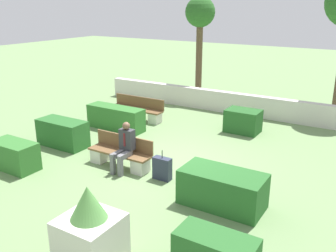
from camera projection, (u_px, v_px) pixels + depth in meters
ground_plane at (168, 164)px, 10.16m from camera, size 60.00×60.00×0.00m
perimeter_wall at (243, 104)px, 14.53m from camera, size 12.50×0.30×0.82m
bench_front at (120, 155)px, 9.95m from camera, size 1.83×0.48×0.82m
bench_left_side at (137, 111)px, 14.01m from camera, size 2.17×0.49×0.82m
person_seated_man at (124, 145)px, 9.58m from camera, size 0.38×0.63×1.29m
hedge_block_near_left at (14, 155)px, 9.79m from camera, size 1.31×0.67×0.74m
hedge_block_near_right at (243, 121)px, 12.57m from camera, size 1.12×0.78×0.77m
hedge_block_mid_left at (222, 189)px, 7.98m from camera, size 1.79×0.90×0.78m
hedge_block_mid_right at (63, 133)px, 11.35m from camera, size 1.57×0.72×0.81m
hedge_block_far_left at (116, 118)px, 12.87m from camera, size 2.10×0.62×0.79m
planter_corner_left at (90, 229)px, 6.28m from camera, size 0.96×0.96×1.35m
suitcase at (162, 168)px, 9.21m from camera, size 0.47×0.21×0.77m
tree_leftmost at (200, 18)px, 16.24m from camera, size 1.30×1.30×4.44m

